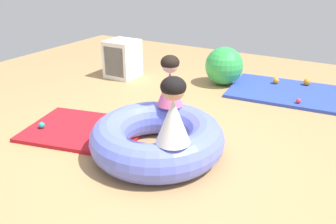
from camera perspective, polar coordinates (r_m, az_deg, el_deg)
ground_plane at (r=3.41m, az=-1.98°, el=-5.86°), size 8.00×8.00×0.00m
gym_mat_far_left at (r=5.01m, az=20.52°, el=2.76°), size 1.88×1.18×0.04m
gym_mat_near_right at (r=3.80m, az=-13.26°, el=-2.89°), size 1.36×1.10×0.04m
inflatable_cushion at (r=3.23m, az=-1.78°, el=-4.21°), size 1.23×1.23×0.34m
child_in_white at (r=2.70m, az=0.84°, el=0.07°), size 0.35×0.35×0.54m
child_in_pink at (r=3.43m, az=0.32°, el=4.99°), size 0.32×0.32×0.50m
play_ball_orange at (r=5.32m, az=21.58°, el=4.56°), size 0.10×0.10×0.10m
play_ball_teal at (r=3.92m, az=-19.77°, el=-2.03°), size 0.07×0.07×0.07m
play_ball_red at (r=4.61m, az=20.36°, el=1.69°), size 0.06×0.06×0.06m
play_ball_green at (r=3.91m, az=-9.11°, el=-0.75°), size 0.08×0.08×0.08m
play_ball_orange_second at (r=5.25m, az=17.06°, el=4.87°), size 0.09×0.09×0.09m
exercise_ball_large at (r=5.12m, az=9.05°, el=7.37°), size 0.54×0.54×0.54m
storage_cube at (r=5.42m, az=-7.53°, el=8.48°), size 0.44×0.44×0.56m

